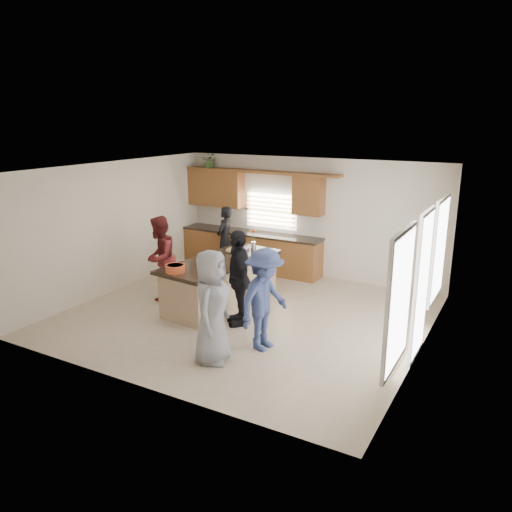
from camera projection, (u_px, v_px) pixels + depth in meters
The scene contains 18 objects.
floor at pixel (246, 315), 9.63m from camera, with size 6.50×6.50×0.00m, color beige.
room_shell at pixel (245, 218), 9.11m from camera, with size 6.52×6.02×2.81m.
back_cabinetry at pixel (250, 233), 12.37m from camera, with size 4.08×0.66×2.46m.
right_wall_glazing at pixel (422, 276), 7.64m from camera, with size 0.06×4.00×2.25m.
island at pixel (221, 283), 10.06m from camera, with size 1.45×2.81×0.95m.
platter_front at pixel (211, 261), 9.76m from camera, with size 0.49×0.49×0.20m.
platter_mid at pixel (240, 256), 10.06m from camera, with size 0.37×0.37×0.15m.
platter_back at pixel (233, 251), 10.48m from camera, with size 0.34×0.34×0.14m.
salad_bowl at pixel (175, 268), 9.11m from camera, with size 0.36×0.36×0.14m.
clear_cup at pixel (199, 270), 9.11m from camera, with size 0.07×0.07×0.10m, color white.
plate_stack at pixel (244, 248), 10.70m from camera, with size 0.24×0.24×0.05m, color #A986C3.
flower_vase at pixel (253, 238), 10.70m from camera, with size 0.14×0.14×0.42m.
potted_plant at pixel (210, 162), 12.55m from camera, with size 0.38×0.33×0.42m, color #3D7830.
woman_left_back at pixel (225, 239), 12.31m from camera, with size 0.58×0.38×1.59m, color black.
woman_left_mid at pixel (160, 258), 10.34m from camera, with size 0.85×0.66×1.75m, color maroon.
woman_left_front at pixel (238, 278), 9.02m from camera, with size 1.04×0.43×1.77m, color black.
woman_right_back at pixel (264, 300), 8.03m from camera, with size 1.10×0.63×1.71m, color navy.
woman_right_front at pixel (212, 307), 7.61m from camera, with size 0.88×0.57×1.80m, color gray.
Camera 1 is at (4.53, -7.74, 3.69)m, focal length 35.00 mm.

